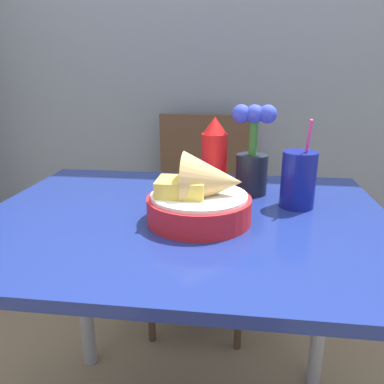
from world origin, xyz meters
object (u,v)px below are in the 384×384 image
chair_far_window (202,202)px  food_basket (202,197)px  ketchup_bottle (214,157)px  drink_cup (298,181)px  flower_vase (252,156)px

chair_far_window → food_basket: 0.85m
food_basket → ketchup_bottle: (0.01, 0.21, 0.04)m
food_basket → drink_cup: drink_cup is taller
drink_cup → ketchup_bottle: bearing=158.0°
flower_vase → drink_cup: bearing=-40.0°
chair_far_window → drink_cup: 0.79m
ketchup_bottle → flower_vase: bearing=4.0°
chair_far_window → ketchup_bottle: (0.09, -0.58, 0.34)m
ketchup_bottle → flower_vase: 0.10m
chair_far_window → food_basket: (0.08, -0.79, 0.29)m
ketchup_bottle → chair_far_window: bearing=98.9°
ketchup_bottle → drink_cup: (0.22, -0.09, -0.04)m
chair_far_window → food_basket: size_ratio=3.88×
drink_cup → flower_vase: 0.15m
food_basket → drink_cup: bearing=29.4°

